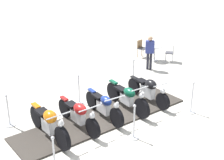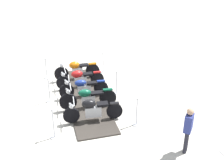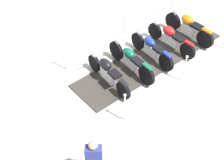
{
  "view_description": "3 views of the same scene",
  "coord_description": "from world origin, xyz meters",
  "px_view_note": "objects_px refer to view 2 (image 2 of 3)",
  "views": [
    {
      "loc": [
        -3.55,
        8.65,
        5.22
      ],
      "look_at": [
        0.22,
        -1.36,
        0.84
      ],
      "focal_mm": 51.04,
      "sensor_mm": 36.0,
      "label": 1
    },
    {
      "loc": [
        -6.87,
        -8.18,
        5.7
      ],
      "look_at": [
        0.69,
        -1.04,
        0.95
      ],
      "focal_mm": 43.1,
      "sensor_mm": 36.0,
      "label": 2
    },
    {
      "loc": [
        1.55,
        -9.08,
        7.57
      ],
      "look_at": [
        -0.79,
        -2.07,
        0.59
      ],
      "focal_mm": 52.06,
      "sensor_mm": 36.0,
      "label": 3
    }
  ],
  "objects_px": {
    "stanchion_left_mid": "(117,86)",
    "stanchion_right_front": "(46,71)",
    "motorcycle_black": "(92,110)",
    "stanchion_right_rear": "(54,128)",
    "motorcycle_navy": "(83,87)",
    "motorcycle_maroon": "(79,78)",
    "stanchion_right_mid": "(49,94)",
    "stanchion_left_front": "(103,66)",
    "motorcycle_copper": "(76,70)",
    "stanchion_left_rear": "(137,116)",
    "bystander_person": "(188,127)",
    "motorcycle_forest": "(87,97)"
  },
  "relations": [
    {
      "from": "stanchion_left_mid",
      "to": "stanchion_right_front",
      "type": "bearing_deg",
      "value": 107.33
    },
    {
      "from": "motorcycle_black",
      "to": "stanchion_right_rear",
      "type": "relative_size",
      "value": 1.66
    },
    {
      "from": "motorcycle_black",
      "to": "stanchion_right_rear",
      "type": "xyz_separation_m",
      "value": [
        -1.58,
        0.21,
        -0.15
      ]
    },
    {
      "from": "motorcycle_navy",
      "to": "stanchion_left_mid",
      "type": "relative_size",
      "value": 1.65
    },
    {
      "from": "motorcycle_maroon",
      "to": "motorcycle_navy",
      "type": "height_order",
      "value": "motorcycle_navy"
    },
    {
      "from": "stanchion_right_rear",
      "to": "stanchion_right_mid",
      "type": "height_order",
      "value": "stanchion_right_rear"
    },
    {
      "from": "motorcycle_navy",
      "to": "stanchion_left_front",
      "type": "relative_size",
      "value": 1.69
    },
    {
      "from": "motorcycle_black",
      "to": "stanchion_right_mid",
      "type": "height_order",
      "value": "stanchion_right_mid"
    },
    {
      "from": "motorcycle_copper",
      "to": "stanchion_left_rear",
      "type": "bearing_deg",
      "value": 108.16
    },
    {
      "from": "stanchion_right_rear",
      "to": "stanchion_left_mid",
      "type": "height_order",
      "value": "stanchion_right_rear"
    },
    {
      "from": "motorcycle_black",
      "to": "motorcycle_maroon",
      "type": "bearing_deg",
      "value": -85.65
    },
    {
      "from": "motorcycle_maroon",
      "to": "stanchion_right_front",
      "type": "relative_size",
      "value": 1.85
    },
    {
      "from": "stanchion_left_mid",
      "to": "stanchion_right_rear",
      "type": "bearing_deg",
      "value": -170.16
    },
    {
      "from": "motorcycle_black",
      "to": "stanchion_left_front",
      "type": "xyz_separation_m",
      "value": [
        3.74,
        3.15,
        -0.2
      ]
    },
    {
      "from": "stanchion_right_front",
      "to": "stanchion_right_mid",
      "type": "height_order",
      "value": "stanchion_right_mid"
    },
    {
      "from": "motorcycle_maroon",
      "to": "stanchion_right_mid",
      "type": "xyz_separation_m",
      "value": [
        -1.76,
        -0.1,
        -0.17
      ]
    },
    {
      "from": "stanchion_left_rear",
      "to": "bystander_person",
      "type": "xyz_separation_m",
      "value": [
        -0.13,
        -2.1,
        0.6
      ]
    },
    {
      "from": "motorcycle_copper",
      "to": "stanchion_right_front",
      "type": "distance_m",
      "value": 1.61
    },
    {
      "from": "motorcycle_black",
      "to": "stanchion_left_front",
      "type": "bearing_deg",
      "value": -104.17
    },
    {
      "from": "stanchion_left_front",
      "to": "motorcycle_navy",
      "type": "bearing_deg",
      "value": -151.68
    },
    {
      "from": "stanchion_right_rear",
      "to": "stanchion_right_mid",
      "type": "relative_size",
      "value": 1.03
    },
    {
      "from": "motorcycle_black",
      "to": "stanchion_right_mid",
      "type": "xyz_separation_m",
      "value": [
        -0.2,
        2.46,
        -0.17
      ]
    },
    {
      "from": "stanchion_right_rear",
      "to": "stanchion_left_rear",
      "type": "xyz_separation_m",
      "value": [
        2.56,
        -1.57,
        -0.02
      ]
    },
    {
      "from": "motorcycle_black",
      "to": "bystander_person",
      "type": "xyz_separation_m",
      "value": [
        0.86,
        -3.45,
        0.43
      ]
    },
    {
      "from": "stanchion_left_rear",
      "to": "stanchion_right_front",
      "type": "height_order",
      "value": "stanchion_left_rear"
    },
    {
      "from": "motorcycle_copper",
      "to": "stanchion_right_rear",
      "type": "bearing_deg",
      "value": 72.26
    },
    {
      "from": "stanchion_left_front",
      "to": "motorcycle_maroon",
      "type": "bearing_deg",
      "value": -164.89
    },
    {
      "from": "motorcycle_forest",
      "to": "bystander_person",
      "type": "xyz_separation_m",
      "value": [
        0.33,
        -4.3,
        0.44
      ]
    },
    {
      "from": "motorcycle_black",
      "to": "stanchion_left_mid",
      "type": "bearing_deg",
      "value": -123.47
    },
    {
      "from": "motorcycle_maroon",
      "to": "stanchion_right_mid",
      "type": "distance_m",
      "value": 1.77
    },
    {
      "from": "motorcycle_forest",
      "to": "stanchion_right_mid",
      "type": "bearing_deg",
      "value": -30.88
    },
    {
      "from": "stanchion_right_mid",
      "to": "motorcycle_black",
      "type": "bearing_deg",
      "value": -85.33
    },
    {
      "from": "motorcycle_maroon",
      "to": "motorcycle_black",
      "type": "bearing_deg",
      "value": 89.96
    },
    {
      "from": "stanchion_right_front",
      "to": "motorcycle_navy",
      "type": "bearing_deg",
      "value": -92.28
    },
    {
      "from": "motorcycle_maroon",
      "to": "stanchion_left_front",
      "type": "relative_size",
      "value": 1.84
    },
    {
      "from": "stanchion_left_mid",
      "to": "motorcycle_forest",
      "type": "bearing_deg",
      "value": -178.36
    },
    {
      "from": "stanchion_left_rear",
      "to": "stanchion_left_mid",
      "type": "relative_size",
      "value": 1.02
    },
    {
      "from": "motorcycle_black",
      "to": "stanchion_right_rear",
      "type": "bearing_deg",
      "value": 27.99
    },
    {
      "from": "stanchion_left_rear",
      "to": "stanchion_right_front",
      "type": "bearing_deg",
      "value": 88.27
    },
    {
      "from": "motorcycle_black",
      "to": "stanchion_left_mid",
      "type": "xyz_separation_m",
      "value": [
        2.36,
        0.9,
        -0.17
      ]
    },
    {
      "from": "bystander_person",
      "to": "motorcycle_maroon",
      "type": "bearing_deg",
      "value": -23.56
    },
    {
      "from": "stanchion_left_rear",
      "to": "stanchion_right_front",
      "type": "xyz_separation_m",
      "value": [
        0.18,
        6.07,
        -0.0
      ]
    },
    {
      "from": "motorcycle_copper",
      "to": "stanchion_right_mid",
      "type": "bearing_deg",
      "value": 53.55
    },
    {
      "from": "motorcycle_navy",
      "to": "motorcycle_black",
      "type": "xyz_separation_m",
      "value": [
        -1.05,
        -1.7,
        0.03
      ]
    },
    {
      "from": "motorcycle_maroon",
      "to": "stanchion_left_rear",
      "type": "xyz_separation_m",
      "value": [
        -0.57,
        -3.91,
        -0.17
      ]
    },
    {
      "from": "motorcycle_maroon",
      "to": "motorcycle_black",
      "type": "relative_size",
      "value": 1.05
    },
    {
      "from": "motorcycle_black",
      "to": "bystander_person",
      "type": "bearing_deg",
      "value": 139.76
    },
    {
      "from": "stanchion_right_front",
      "to": "motorcycle_black",
      "type": "bearing_deg",
      "value": -103.97
    },
    {
      "from": "stanchion_right_front",
      "to": "bystander_person",
      "type": "distance_m",
      "value": 8.2
    },
    {
      "from": "stanchion_left_mid",
      "to": "motorcycle_black",
      "type": "bearing_deg",
      "value": -159.2
    }
  ]
}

